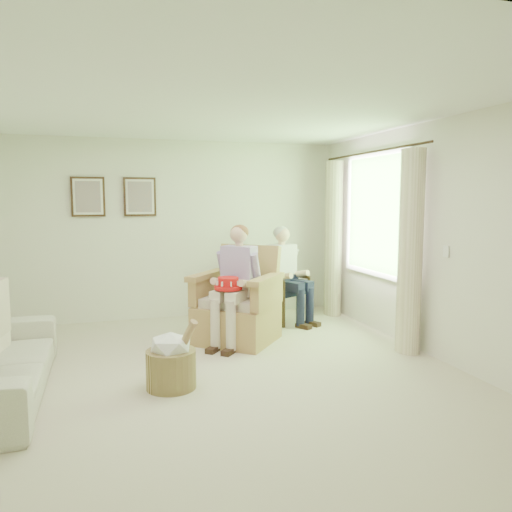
# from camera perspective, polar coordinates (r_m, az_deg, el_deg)

# --- Properties ---
(floor) EXTENTS (5.50, 5.50, 0.00)m
(floor) POSITION_cam_1_polar(r_m,az_deg,el_deg) (5.01, -5.01, -13.90)
(floor) COLOR beige
(floor) RESTS_ON ground
(back_wall) EXTENTS (5.00, 0.04, 2.60)m
(back_wall) POSITION_cam_1_polar(r_m,az_deg,el_deg) (7.43, -9.59, 2.97)
(back_wall) COLOR silver
(back_wall) RESTS_ON ground
(front_wall) EXTENTS (5.00, 0.04, 2.60)m
(front_wall) POSITION_cam_1_polar(r_m,az_deg,el_deg) (2.14, 10.41, -5.67)
(front_wall) COLOR silver
(front_wall) RESTS_ON ground
(right_wall) EXTENTS (0.04, 5.50, 2.60)m
(right_wall) POSITION_cam_1_polar(r_m,az_deg,el_deg) (5.78, 19.87, 1.69)
(right_wall) COLOR silver
(right_wall) RESTS_ON ground
(ceiling) EXTENTS (5.00, 5.50, 0.02)m
(ceiling) POSITION_cam_1_polar(r_m,az_deg,el_deg) (4.78, -5.34, 16.78)
(ceiling) COLOR white
(ceiling) RESTS_ON back_wall
(window) EXTENTS (0.13, 2.50, 1.63)m
(window) POSITION_cam_1_polar(r_m,az_deg,el_deg) (6.74, 13.57, 4.96)
(window) COLOR #2D6B23
(window) RESTS_ON right_wall
(curtain_left) EXTENTS (0.34, 0.34, 2.30)m
(curtain_left) POSITION_cam_1_polar(r_m,az_deg,el_deg) (5.87, 17.20, 0.39)
(curtain_left) COLOR beige
(curtain_left) RESTS_ON ground
(curtain_right) EXTENTS (0.34, 0.34, 2.30)m
(curtain_right) POSITION_cam_1_polar(r_m,az_deg,el_deg) (7.56, 8.82, 1.91)
(curtain_right) COLOR beige
(curtain_right) RESTS_ON ground
(framed_print_left) EXTENTS (0.45, 0.05, 0.55)m
(framed_print_left) POSITION_cam_1_polar(r_m,az_deg,el_deg) (7.31, -18.64, 6.44)
(framed_print_left) COLOR #382114
(framed_print_left) RESTS_ON back_wall
(framed_print_right) EXTENTS (0.45, 0.05, 0.55)m
(framed_print_right) POSITION_cam_1_polar(r_m,az_deg,el_deg) (7.33, -13.13, 6.60)
(framed_print_right) COLOR #382114
(framed_print_right) RESTS_ON back_wall
(wicker_armchair) EXTENTS (0.91, 0.91, 1.17)m
(wicker_armchair) POSITION_cam_1_polar(r_m,az_deg,el_deg) (6.20, -2.30, -6.31)
(wicker_armchair) COLOR tan
(wicker_armchair) RESTS_ON ground
(wood_armchair) EXTENTS (0.59, 0.56, 0.92)m
(wood_armchair) POSITION_cam_1_polar(r_m,az_deg,el_deg) (7.23, 2.89, -3.41)
(wood_armchair) COLOR black
(wood_armchair) RESTS_ON ground
(person_wicker) EXTENTS (0.40, 0.63, 1.41)m
(person_wicker) POSITION_cam_1_polar(r_m,az_deg,el_deg) (5.97, -1.94, -2.23)
(person_wicker) COLOR beige
(person_wicker) RESTS_ON ground
(person_dark) EXTENTS (0.40, 0.63, 1.34)m
(person_dark) POSITION_cam_1_polar(r_m,az_deg,el_deg) (7.05, 3.33, -1.40)
(person_dark) COLOR #171A34
(person_dark) RESTS_ON ground
(red_hat) EXTENTS (0.33, 0.33, 0.14)m
(red_hat) POSITION_cam_1_polar(r_m,az_deg,el_deg) (5.80, -3.19, -3.25)
(red_hat) COLOR red
(red_hat) RESTS_ON person_wicker
(hatbox) EXTENTS (0.59, 0.59, 0.68)m
(hatbox) POSITION_cam_1_polar(r_m,az_deg,el_deg) (4.77, -9.67, -11.67)
(hatbox) COLOR tan
(hatbox) RESTS_ON ground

